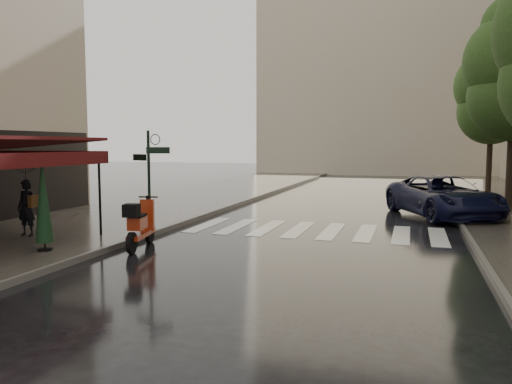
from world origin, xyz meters
The scene contains 12 objects.
ground centered at (0.00, 0.00, 0.00)m, with size 120.00×120.00×0.00m, color black.
sidewalk_near centered at (-4.50, 12.00, 0.06)m, with size 6.00×60.00×0.12m, color #38332D.
curb_near centered at (-1.45, 12.00, 0.07)m, with size 0.12×60.00×0.16m, color #595651.
curb_far centered at (7.45, 12.00, 0.07)m, with size 0.12×60.00×0.16m, color #595651.
crosswalk centered at (2.98, 6.00, 0.01)m, with size 7.85×3.20×0.01m.
signpost centered at (-1.19, 3.00, 1.83)m, with size 1.17×0.29×3.10m.
backdrop_building centered at (3.00, 38.00, 10.00)m, with size 22.00×6.00×20.00m, color #C0B393.
tree_far centered at (9.70, 19.00, 5.46)m, with size 3.80×3.80×8.16m.
pedestrian_with_umbrella centered at (-4.56, 2.00, 1.73)m, with size 0.98×0.99×2.42m.
scooter centered at (-0.87, 1.90, 0.60)m, with size 0.74×1.96×1.30m.
parked_car centered at (7.00, 10.33, 0.78)m, with size 2.57×5.58×1.55m, color black.
parasol_back centered at (-2.69, 0.50, 1.35)m, with size 0.43×0.43×2.29m.
Camera 1 is at (5.83, -9.44, 2.71)m, focal length 35.00 mm.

